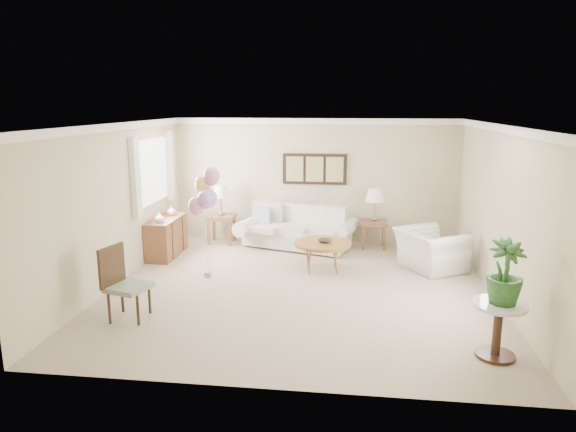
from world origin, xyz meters
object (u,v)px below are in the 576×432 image
at_px(coffee_table, 323,244).
at_px(accent_chair, 123,281).
at_px(sofa, 297,231).
at_px(balloon_cluster, 205,193).
at_px(armchair, 431,250).

bearing_deg(coffee_table, accent_chair, -136.54).
bearing_deg(accent_chair, sofa, 62.99).
relative_size(sofa, balloon_cluster, 1.36).
relative_size(coffee_table, balloon_cluster, 0.54).
bearing_deg(armchair, sofa, 36.56).
xyz_separation_m(accent_chair, balloon_cluster, (0.66, 1.82, 0.91)).
bearing_deg(accent_chair, coffee_table, 43.46).
bearing_deg(accent_chair, armchair, 31.30).
bearing_deg(balloon_cluster, coffee_table, 18.01).
distance_m(coffee_table, armchair, 1.93).
distance_m(sofa, balloon_cluster, 2.68).
bearing_deg(coffee_table, balloon_cluster, -161.99).
height_order(sofa, balloon_cluster, balloon_cluster).
bearing_deg(balloon_cluster, sofa, 57.37).
height_order(coffee_table, accent_chair, accent_chair).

